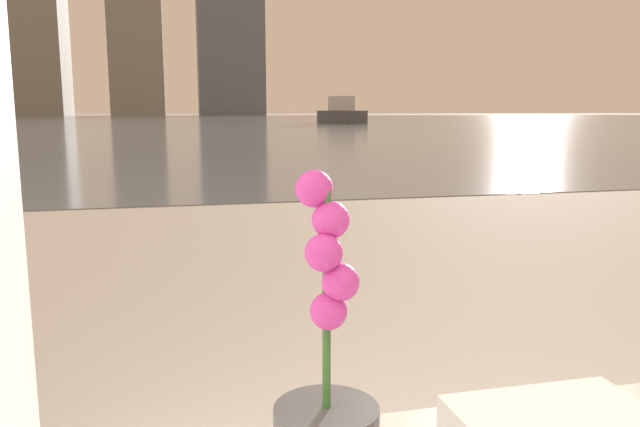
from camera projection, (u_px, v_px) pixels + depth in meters
name	position (u px, v px, depth m)	size (l,w,h in m)	color
potted_orchid	(327.00, 390.00, 0.88)	(0.15, 0.15, 0.43)	#4C4C4C
harbor_water	(175.00, 121.00, 59.66)	(180.00, 110.00, 0.01)	slate
harbor_boat_2	(341.00, 114.00, 48.38)	(2.65, 5.71, 2.06)	#4C4C51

